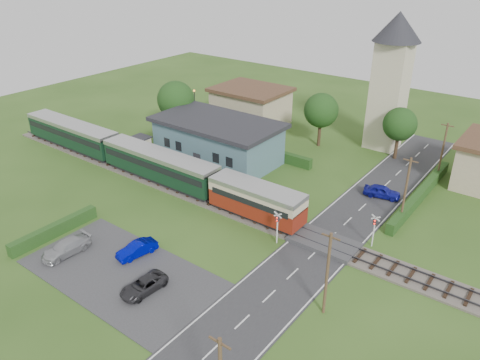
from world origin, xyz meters
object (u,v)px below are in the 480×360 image
Objects in this scene: crossing_signal_far at (374,226)px; church_tower at (392,72)px; car_on_road at (382,191)px; train at (141,158)px; pedestrian_far at (154,158)px; crossing_signal_near at (277,223)px; car_park_silver at (66,248)px; station_building at (218,140)px; equipment_hut at (141,146)px; pedestrian_near at (231,180)px; house_west at (251,105)px; car_park_blue at (137,249)px; car_park_dark at (144,285)px.

church_tower is at bearing 110.02° from crossing_signal_far.
crossing_signal_far reaches higher than car_on_road.
train reaches higher than pedestrian_far.
car_park_silver is at bearing -137.38° from crossing_signal_near.
car_on_road is at bearing 7.99° from station_building.
train is 27.52× the size of pedestrian_far.
church_tower is at bearing 44.75° from equipment_hut.
equipment_hut is at bearing 138.49° from train.
pedestrian_near is (6.77, -5.98, -1.27)m from station_building.
house_west reaches higher than equipment_hut.
equipment_hut is 0.14× the size of church_tower.
crossing_signal_far is (28.60, -20.61, -0.65)m from house_west.
equipment_hut is 33.48m from church_tower.
equipment_hut reaches higher than pedestrian_near.
train reaches higher than car_park_silver.
church_tower is 4.77× the size of car_park_blue.
crossing_signal_near is 21.64m from pedestrian_far.
car_park_blue is at bearing -69.45° from station_building.
station_building is 26.36m from car_park_dark.
station_building reaches higher than car_park_dark.
church_tower is at bearing 9.81° from car_on_road.
crossing_signal_far is 0.89× the size of car_park_blue.
crossing_signal_near is 0.84× the size of car_on_road.
pedestrian_far reaches higher than car_on_road.
car_park_blue is (-13.01, -23.40, -0.02)m from car_on_road.
pedestrian_far reaches higher than car_park_blue.
train reaches higher than car_park_dark.
house_west reaches higher than crossing_signal_near.
crossing_signal_far is at bearing 58.59° from car_park_dark.
station_building reaches higher than pedestrian_far.
church_tower reaches higher than crossing_signal_near.
train is 13.18× the size of crossing_signal_far.
car_park_blue is at bearing -43.63° from train.
crossing_signal_far is (27.98, 2.39, -0.04)m from train.
station_building is 4.88× the size of crossing_signal_near.
crossing_signal_far is at bearing 163.73° from pedestrian_near.
house_west is 3.30× the size of crossing_signal_far.
pedestrian_near is (-9.63, 5.42, -0.72)m from crossing_signal_near.
equipment_hut is 26.57m from car_park_dark.
church_tower is at bearing 89.86° from car_park_blue.
house_west is at bearing 54.46° from car_on_road.
car_park_blue is at bearing -138.89° from crossing_signal_far.
pedestrian_near is (-8.23, -22.98, -8.80)m from church_tower.
church_tower is 39.38m from car_park_blue.
crossing_signal_far reaches higher than pedestrian_far.
car_park_silver is (-5.13, -3.65, 0.04)m from car_park_blue.
pedestrian_far reaches higher than car_park_dark.
crossing_signal_near reaches higher than car_on_road.
equipment_hut is at bearing -98.62° from house_west.
car_park_blue is 2.35× the size of pedestrian_far.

